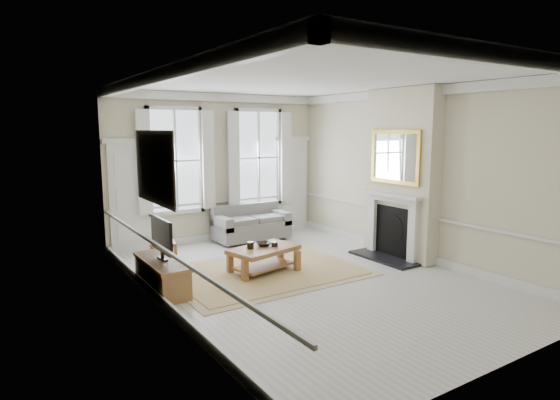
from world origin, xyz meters
TOP-DOWN VIEW (x-y plane):
  - floor at (0.00, 0.00)m, footprint 7.20×7.20m
  - ceiling at (0.00, 0.00)m, footprint 7.20×7.20m
  - back_wall at (0.00, 3.60)m, footprint 5.20×0.00m
  - left_wall at (-2.60, 0.00)m, footprint 0.00×7.20m
  - right_wall at (2.60, 0.00)m, footprint 0.00×7.20m
  - window_left at (-1.05, 3.55)m, footprint 1.26×0.20m
  - window_right at (1.05, 3.55)m, footprint 1.26×0.20m
  - door_left at (-2.05, 3.56)m, footprint 0.90×0.08m
  - door_right at (2.05, 3.56)m, footprint 0.90×0.08m
  - painting at (-2.56, 0.30)m, footprint 0.05×1.66m
  - chimney_breast at (2.43, 0.20)m, footprint 0.35×1.70m
  - hearth at (2.00, 0.20)m, footprint 0.55×1.50m
  - fireplace at (2.20, 0.20)m, footprint 0.21×1.45m
  - mirror at (2.21, 0.20)m, footprint 0.06×1.26m
  - sofa at (0.57, 3.11)m, footprint 1.73×0.84m
  - side_table at (-1.93, 1.95)m, footprint 0.49×0.49m
  - rug at (-0.46, 0.77)m, footprint 3.50×2.60m
  - coffee_table at (-0.46, 0.77)m, footprint 1.38×0.99m
  - ceramic_pot_a at (-0.71, 0.82)m, footprint 0.13×0.13m
  - ceramic_pot_b at (-0.26, 0.72)m, footprint 0.12×0.12m
  - bowl at (-0.41, 0.87)m, footprint 0.35×0.35m
  - tv_stand at (-2.34, 0.83)m, footprint 0.46×1.44m
  - tv at (-2.32, 0.83)m, footprint 0.08×0.90m

SIDE VIEW (x-z plane):
  - floor at x=0.00m, z-range 0.00..0.00m
  - rug at x=-0.46m, z-range 0.00..0.02m
  - hearth at x=2.00m, z-range 0.00..0.05m
  - tv_stand at x=-2.34m, z-range 0.00..0.51m
  - sofa at x=0.57m, z-range -0.07..0.77m
  - coffee_table at x=-0.46m, z-range 0.15..0.62m
  - side_table at x=-1.93m, z-range 0.15..0.67m
  - bowl at x=-0.41m, z-range 0.47..0.54m
  - ceramic_pot_b at x=-0.26m, z-range 0.47..0.55m
  - ceramic_pot_a at x=-0.71m, z-range 0.47..0.59m
  - fireplace at x=2.20m, z-range 0.07..1.40m
  - tv at x=-2.32m, z-range 0.57..1.25m
  - door_left at x=-2.05m, z-range 0.00..2.30m
  - door_right at x=2.05m, z-range 0.00..2.30m
  - back_wall at x=0.00m, z-range -0.90..4.30m
  - left_wall at x=-2.60m, z-range -1.90..5.30m
  - right_wall at x=2.60m, z-range -1.90..5.30m
  - chimney_breast at x=2.43m, z-range 0.01..3.39m
  - window_left at x=-1.05m, z-range 0.80..3.00m
  - window_right at x=1.05m, z-range 0.80..3.00m
  - painting at x=-2.56m, z-range 1.52..2.58m
  - mirror at x=2.21m, z-range 1.52..2.58m
  - ceiling at x=0.00m, z-range 3.40..3.40m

